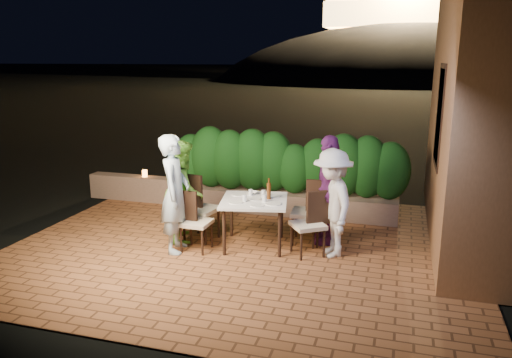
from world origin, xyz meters
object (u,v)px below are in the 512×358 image
at_px(bowl, 253,193).
at_px(dining_table, 254,223).
at_px(chair_right_back, 307,211).
at_px(chair_left_back, 201,208).
at_px(diner_blue, 175,194).
at_px(parapet_lamp, 145,173).
at_px(diner_green, 184,190).
at_px(chair_right_front, 308,224).
at_px(chair_left_front, 196,221).
at_px(beer_bottle, 269,189).
at_px(diner_white, 332,203).
at_px(diner_purple, 329,190).

bearing_deg(bowl, dining_table, -68.76).
bearing_deg(chair_right_back, chair_left_back, 8.64).
distance_m(chair_right_back, diner_blue, 2.07).
xyz_separation_m(dining_table, parapet_lamp, (-2.86, 1.81, 0.20)).
bearing_deg(parapet_lamp, diner_green, -46.72).
xyz_separation_m(chair_left_back, chair_right_front, (1.76, -0.15, -0.04)).
relative_size(chair_left_front, diner_green, 0.57).
distance_m(dining_table, beer_bottle, 0.58).
bearing_deg(chair_right_back, diner_white, 134.00).
bearing_deg(dining_table, chair_right_back, 27.63).
relative_size(beer_bottle, bowl, 2.01).
relative_size(dining_table, bowl, 6.06).
bearing_deg(diner_blue, dining_table, -77.37).
relative_size(dining_table, diner_blue, 0.56).
distance_m(chair_left_front, chair_right_back, 1.74).
bearing_deg(diner_blue, diner_green, -1.94).
bearing_deg(chair_right_front, diner_green, -38.40).
relative_size(diner_white, diner_purple, 0.93).
height_order(chair_left_back, diner_white, diner_white).
bearing_deg(chair_right_front, chair_left_back, -40.10).
xyz_separation_m(chair_right_back, diner_blue, (-1.83, -0.89, 0.38)).
relative_size(chair_left_back, diner_white, 0.66).
bearing_deg(parapet_lamp, diner_purple, -18.42).
height_order(dining_table, diner_blue, diner_blue).
bearing_deg(dining_table, beer_bottle, 24.20).
height_order(dining_table, beer_bottle, beer_bottle).
height_order(beer_bottle, parapet_lamp, beer_bottle).
bearing_deg(chair_right_front, parapet_lamp, -62.34).
distance_m(chair_left_back, diner_white, 2.11).
relative_size(chair_right_front, chair_right_back, 0.94).
relative_size(diner_blue, diner_green, 1.11).
bearing_deg(chair_left_back, parapet_lamp, 149.39).
relative_size(chair_left_front, chair_right_front, 0.95).
xyz_separation_m(diner_green, diner_white, (2.36, -0.03, -0.00)).
distance_m(beer_bottle, diner_blue, 1.42).
distance_m(chair_right_front, diner_green, 2.06).
relative_size(bowl, chair_right_front, 0.17).
xyz_separation_m(diner_white, diner_purple, (-0.13, 0.51, 0.06)).
bearing_deg(chair_left_back, bowl, 29.57).
xyz_separation_m(dining_table, chair_right_front, (0.86, -0.11, 0.11)).
relative_size(diner_green, diner_white, 1.00).
xyz_separation_m(dining_table, diner_blue, (-1.08, -0.50, 0.52)).
relative_size(bowl, diner_blue, 0.09).
distance_m(dining_table, diner_purple, 1.27).
bearing_deg(diner_blue, parapet_lamp, 25.39).
bearing_deg(parapet_lamp, chair_left_front, -46.92).
bearing_deg(diner_white, chair_right_front, -101.37).
distance_m(chair_left_front, diner_green, 0.66).
height_order(diner_blue, diner_purple, diner_blue).
bearing_deg(chair_left_back, diner_purple, 24.19).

